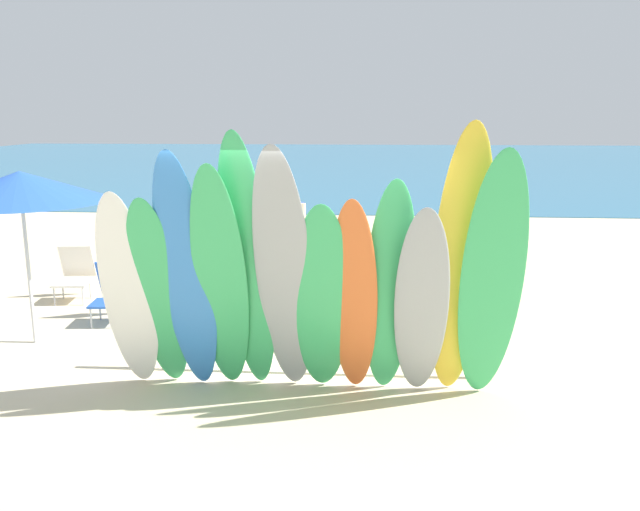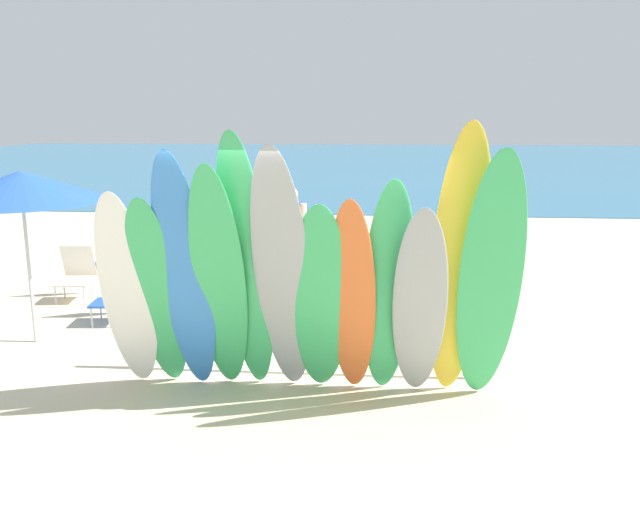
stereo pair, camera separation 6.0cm
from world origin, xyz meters
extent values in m
plane|color=beige|center=(0.00, 14.00, 0.00)|extent=(60.00, 60.00, 0.00)
cube|color=teal|center=(0.00, 31.28, 0.01)|extent=(60.00, 40.00, 0.02)
cylinder|color=brown|center=(-1.93, 0.00, 0.32)|extent=(0.07, 0.07, 0.63)
cylinder|color=brown|center=(1.93, 0.00, 0.32)|extent=(0.07, 0.07, 0.63)
cylinder|color=brown|center=(0.00, 0.00, 0.63)|extent=(3.97, 0.06, 0.06)
ellipsoid|color=white|center=(-1.74, -0.67, 1.07)|extent=(0.57, 0.79, 2.14)
ellipsoid|color=#38B266|center=(-1.44, -0.65, 1.04)|extent=(0.53, 0.82, 2.08)
ellipsoid|color=#337AD1|center=(-1.13, -0.74, 1.26)|extent=(0.55, 0.91, 2.52)
ellipsoid|color=#38B266|center=(-0.80, -0.73, 1.20)|extent=(0.55, 0.97, 2.41)
ellipsoid|color=#38B266|center=(-0.54, -0.67, 1.35)|extent=(0.58, 0.93, 2.69)
ellipsoid|color=#999EA3|center=(-0.18, -0.73, 1.29)|extent=(0.65, 1.03, 2.58)
ellipsoid|color=#38B266|center=(0.18, -0.64, 1.02)|extent=(0.61, 0.81, 2.04)
ellipsoid|color=orange|center=(0.49, -0.64, 1.04)|extent=(0.50, 0.79, 2.09)
ellipsoid|color=#38B266|center=(0.84, -0.61, 1.13)|extent=(0.56, 0.75, 2.26)
ellipsoid|color=#999EA3|center=(1.14, -0.70, 1.02)|extent=(0.54, 0.86, 2.03)
ellipsoid|color=yellow|center=(1.49, -0.65, 1.39)|extent=(0.58, 0.87, 2.77)
ellipsoid|color=#38B266|center=(1.77, -0.79, 1.28)|extent=(0.60, 1.00, 2.56)
cylinder|color=#9E704C|center=(-1.78, 5.25, 0.37)|extent=(0.11, 0.11, 0.73)
cylinder|color=#9E704C|center=(-1.99, 5.04, 0.37)|extent=(0.11, 0.11, 0.73)
cube|color=#B23399|center=(-1.88, 5.14, 0.68)|extent=(0.39, 0.24, 0.18)
cube|color=orange|center=(-1.88, 5.14, 1.02)|extent=(0.41, 0.41, 0.57)
sphere|color=#9E704C|center=(-1.88, 5.14, 1.41)|extent=(0.21, 0.21, 0.21)
cylinder|color=#9E704C|center=(-1.71, 5.31, 1.05)|extent=(0.09, 0.09, 0.51)
cylinder|color=#9E704C|center=(-2.06, 4.97, 1.05)|extent=(0.09, 0.09, 0.51)
cylinder|color=#9E704C|center=(3.02, 6.36, 0.42)|extent=(0.13, 0.13, 0.84)
cylinder|color=#9E704C|center=(2.86, 6.66, 0.42)|extent=(0.13, 0.13, 0.84)
cube|color=#33A36B|center=(2.94, 6.51, 0.77)|extent=(0.45, 0.28, 0.20)
cube|color=#B23399|center=(2.94, 6.51, 1.17)|extent=(0.41, 0.49, 0.66)
sphere|color=#9E704C|center=(2.94, 6.51, 1.62)|extent=(0.24, 0.24, 0.24)
cylinder|color=#9E704C|center=(3.07, 6.26, 1.21)|extent=(0.10, 0.10, 0.59)
cylinder|color=#9E704C|center=(2.81, 6.75, 1.21)|extent=(0.10, 0.10, 0.59)
cylinder|color=brown|center=(2.51, 3.93, 0.37)|extent=(0.11, 0.11, 0.75)
cylinder|color=brown|center=(2.61, 4.22, 0.37)|extent=(0.11, 0.11, 0.75)
cube|color=orange|center=(2.56, 4.08, 0.69)|extent=(0.40, 0.25, 0.18)
cube|color=orange|center=(2.56, 4.08, 1.04)|extent=(0.31, 0.43, 0.58)
sphere|color=brown|center=(2.56, 4.08, 1.43)|extent=(0.21, 0.21, 0.21)
cylinder|color=brown|center=(2.48, 3.85, 1.07)|extent=(0.09, 0.09, 0.52)
cylinder|color=brown|center=(2.64, 4.31, 1.07)|extent=(0.09, 0.09, 0.52)
cylinder|color=beige|center=(-1.84, 4.23, 0.36)|extent=(0.11, 0.11, 0.72)
cylinder|color=beige|center=(-1.93, 3.95, 0.36)|extent=(0.11, 0.11, 0.72)
cube|color=#33A36B|center=(-1.89, 4.09, 0.67)|extent=(0.39, 0.24, 0.17)
cube|color=#DB333D|center=(-1.89, 4.09, 1.01)|extent=(0.30, 0.42, 0.57)
sphere|color=beige|center=(-1.89, 4.09, 1.39)|extent=(0.20, 0.20, 0.20)
cylinder|color=beige|center=(-1.81, 4.32, 1.04)|extent=(0.09, 0.09, 0.50)
cylinder|color=beige|center=(-1.96, 3.86, 1.04)|extent=(0.09, 0.09, 0.50)
cylinder|color=beige|center=(-0.47, 3.18, 0.41)|extent=(0.12, 0.12, 0.82)
cylinder|color=beige|center=(-0.74, 3.39, 0.41)|extent=(0.12, 0.12, 0.82)
cube|color=#DB333D|center=(-0.60, 3.29, 0.75)|extent=(0.44, 0.27, 0.20)
cube|color=#2D4CB2|center=(-0.60, 3.29, 1.14)|extent=(0.47, 0.43, 0.64)
sphere|color=beige|center=(-0.60, 3.29, 1.57)|extent=(0.23, 0.23, 0.23)
cylinder|color=beige|center=(-0.39, 3.12, 1.17)|extent=(0.10, 0.10, 0.57)
cylinder|color=beige|center=(-0.82, 3.45, 1.17)|extent=(0.10, 0.10, 0.57)
cylinder|color=#B7B7BC|center=(-4.02, 2.28, 0.14)|extent=(0.02, 0.02, 0.28)
cylinder|color=#B7B7BC|center=(-3.61, 2.33, 0.14)|extent=(0.02, 0.02, 0.28)
cylinder|color=#B7B7BC|center=(-4.07, 2.66, 0.14)|extent=(0.02, 0.02, 0.28)
cylinder|color=#B7B7BC|center=(-3.65, 2.71, 0.14)|extent=(0.02, 0.02, 0.28)
cube|color=silver|center=(-3.84, 2.50, 0.30)|extent=(0.55, 0.51, 0.03)
cube|color=silver|center=(-3.87, 2.81, 0.57)|extent=(0.52, 0.28, 0.53)
cylinder|color=#B7B7BC|center=(-3.04, 1.30, 0.14)|extent=(0.02, 0.02, 0.28)
cylinder|color=#B7B7BC|center=(-2.62, 1.34, 0.14)|extent=(0.02, 0.02, 0.28)
cylinder|color=#B7B7BC|center=(-3.07, 1.68, 0.14)|extent=(0.02, 0.02, 0.28)
cylinder|color=#B7B7BC|center=(-2.65, 1.71, 0.14)|extent=(0.02, 0.02, 0.28)
cube|color=blue|center=(-2.85, 1.51, 0.30)|extent=(0.54, 0.49, 0.03)
cube|color=blue|center=(-2.88, 1.85, 0.56)|extent=(0.52, 0.30, 0.51)
cylinder|color=silver|center=(-3.52, 0.73, 1.03)|extent=(0.04, 0.04, 2.05)
cone|color=blue|center=(-3.52, 0.73, 1.96)|extent=(2.07, 2.07, 0.36)
camera|label=1|loc=(0.61, -6.73, 2.83)|focal=36.60mm
camera|label=2|loc=(0.67, -6.73, 2.83)|focal=36.60mm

